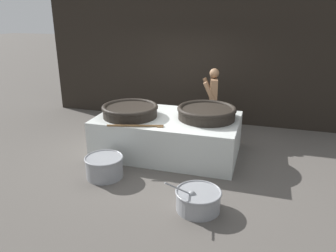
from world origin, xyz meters
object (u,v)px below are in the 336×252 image
giant_wok_far (207,112)px  prep_bowl_vegetables (198,199)px  cook (213,100)px  prep_bowl_meat (104,166)px  giant_wok_near (130,110)px

giant_wok_far → prep_bowl_vegetables: (0.28, -2.03, -0.76)m
cook → prep_bowl_vegetables: cook is taller
giant_wok_far → cook: (-0.08, 1.25, -0.06)m
prep_bowl_vegetables → prep_bowl_meat: prep_bowl_vegetables is taller
giant_wok_far → prep_bowl_vegetables: bearing=-82.3°
giant_wok_near → prep_bowl_vegetables: giant_wok_near is taller
giant_wok_near → prep_bowl_vegetables: bearing=-43.3°
giant_wok_near → giant_wok_far: bearing=11.5°
giant_wok_near → prep_bowl_meat: 1.39m
giant_wok_near → cook: cook is taller
giant_wok_far → prep_bowl_meat: (-1.58, -1.50, -0.72)m
giant_wok_far → prep_bowl_vegetables: 2.19m
giant_wok_far → cook: 1.26m
prep_bowl_vegetables → giant_wok_near: bearing=136.7°
giant_wok_near → cook: 2.14m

